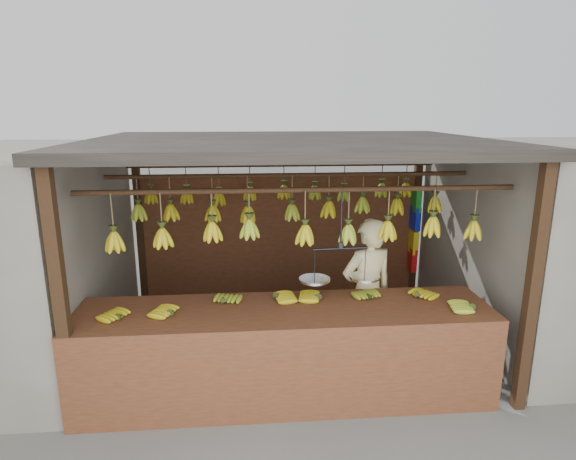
{
  "coord_description": "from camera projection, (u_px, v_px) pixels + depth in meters",
  "views": [
    {
      "loc": [
        -0.48,
        -5.26,
        2.71
      ],
      "look_at": [
        0.0,
        0.3,
        1.3
      ],
      "focal_mm": 30.0,
      "sensor_mm": 36.0,
      "label": 1
    }
  ],
  "objects": [
    {
      "name": "ground",
      "position": [
        290.0,
        341.0,
        5.79
      ],
      "size": [
        80.0,
        80.0,
        0.0
      ],
      "primitive_type": "plane",
      "color": "#5B5B57"
    },
    {
      "name": "stall",
      "position": [
        288.0,
        174.0,
        5.62
      ],
      "size": [
        4.3,
        3.3,
        2.4
      ],
      "color": "black",
      "rests_on": "ground"
    },
    {
      "name": "counter",
      "position": [
        287.0,
        333.0,
        4.41
      ],
      "size": [
        3.88,
        0.88,
        0.96
      ],
      "color": "#592F1A",
      "rests_on": "ground"
    },
    {
      "name": "hanging_bananas",
      "position": [
        290.0,
        210.0,
        5.39
      ],
      "size": [
        3.55,
        2.25,
        0.37
      ],
      "color": "#B5A113",
      "rests_on": "ground"
    },
    {
      "name": "balance_scale",
      "position": [
        340.0,
        274.0,
        4.56
      ],
      "size": [
        0.77,
        0.31,
        0.87
      ],
      "color": "black",
      "rests_on": "ground"
    },
    {
      "name": "vendor",
      "position": [
        367.0,
        294.0,
        5.07
      ],
      "size": [
        0.69,
        0.55,
        1.63
      ],
      "primitive_type": "imported",
      "rotation": [
        0.0,
        0.0,
        3.45
      ],
      "color": "beige",
      "rests_on": "ground"
    },
    {
      "name": "bag_bundles",
      "position": [
        414.0,
        230.0,
        7.01
      ],
      "size": [
        0.08,
        0.26,
        1.23
      ],
      "color": "#199926",
      "rests_on": "ground"
    }
  ]
}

